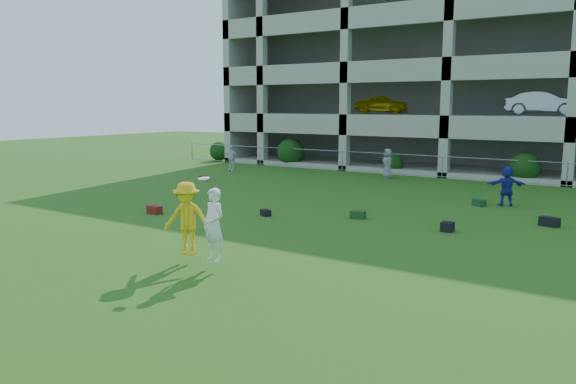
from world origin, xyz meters
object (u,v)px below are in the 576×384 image
Objects in this scene: frisbee_contest at (193,220)px; bystander_c at (388,164)px; bystander_d at (507,186)px; bystander_b at (231,158)px; parking_garage at (490,71)px; crate_d at (447,227)px.

bystander_c is at bearing 98.73° from frisbee_contest.
frisbee_contest is at bearing 42.58° from bystander_d.
bystander_b is 17.60m from parking_garage.
frisbee_contest reaches higher than bystander_c.
crate_d is 0.18× the size of frisbee_contest.
bystander_c reaches higher than bystander_b.
frisbee_contest is 28.50m from parking_garage.
bystander_d reaches higher than bystander_b.
frisbee_contest is at bearing -119.68° from crate_d.
frisbee_contest is (-4.43, -12.63, 0.33)m from bystander_d.
bystander_c reaches higher than crate_d.
bystander_c is at bearing 122.13° from crate_d.
bystander_b is at bearing -133.48° from parking_garage.
frisbee_contest is at bearing -89.29° from parking_garage.
parking_garage is (11.56, 12.19, 5.26)m from bystander_b.
bystander_d is 5.69m from crate_d.
bystander_b is at bearing -129.28° from bystander_c.
parking_garage reaches higher than bystander_d.
crate_d is at bearing -78.39° from parking_garage.
crate_d is at bearing -40.41° from bystander_b.
crate_d is at bearing 57.40° from bystander_d.
parking_garage is (2.36, 10.43, 5.23)m from bystander_c.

